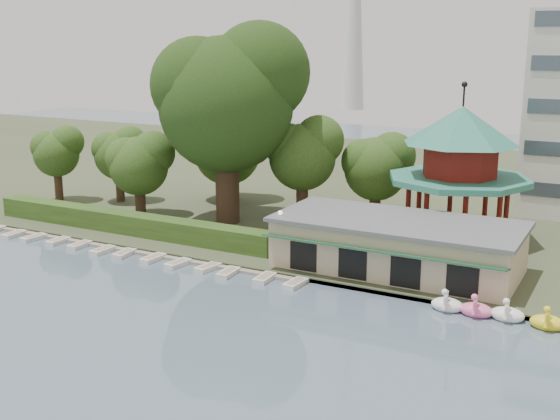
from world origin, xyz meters
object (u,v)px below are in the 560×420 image
Objects in this scene: pavilion at (460,160)px; boathouse at (397,244)px; dock at (131,249)px; big_tree at (228,94)px.

boathouse is at bearing -101.28° from pavilion.
big_tree is at bearing 73.92° from dock.
pavilion is (24.00, 14.80, 7.36)m from dock.
big_tree reaches higher than boathouse.
big_tree is at bearing 161.69° from boathouse.
pavilion is at bearing 10.33° from big_tree.
dock is at bearing -167.76° from boathouse.
pavilion is 0.71× the size of big_tree.
boathouse is 11.43m from pavilion.
boathouse reaches higher than dock.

